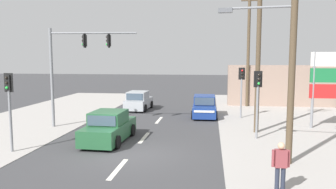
{
  "coord_description": "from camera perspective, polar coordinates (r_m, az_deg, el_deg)",
  "views": [
    {
      "loc": [
        3.46,
        -13.75,
        4.21
      ],
      "look_at": [
        1.14,
        4.0,
        2.22
      ],
      "focal_mm": 35.0,
      "sensor_mm": 36.0,
      "label": 1
    }
  ],
  "objects": [
    {
      "name": "kerb_right_verge",
      "position": [
        17.21,
        26.25,
        -8.44
      ],
      "size": [
        10.0,
        44.0,
        0.02
      ],
      "primitive_type": "cube",
      "color": "#A39E99",
      "rests_on": "ground"
    },
    {
      "name": "hatchback_oncoming_near",
      "position": [
        23.8,
        6.34,
        -2.17
      ],
      "size": [
        1.82,
        3.66,
        1.53
      ],
      "color": "navy",
      "rests_on": "ground"
    },
    {
      "name": "utility_pole_foreground_right",
      "position": [
        13.57,
        20.29,
        7.77
      ],
      "size": [
        3.78,
        0.6,
        8.57
      ],
      "color": "#4C3D2B",
      "rests_on": "ground"
    },
    {
      "name": "lane_dash_far",
      "position": [
        22.42,
        -1.58,
        -4.47
      ],
      "size": [
        0.2,
        2.4,
        0.01
      ],
      "primitive_type": "cube",
      "color": "silver",
      "rests_on": "ground"
    },
    {
      "name": "pedestal_signal_far_median",
      "position": [
        23.44,
        12.69,
        1.8
      ],
      "size": [
        0.44,
        0.3,
        3.56
      ],
      "color": "slate",
      "rests_on": "ground"
    },
    {
      "name": "lane_dash_mid",
      "position": [
        17.61,
        -4.15,
        -7.49
      ],
      "size": [
        0.2,
        2.4,
        0.01
      ],
      "primitive_type": "cube",
      "color": "silver",
      "rests_on": "ground"
    },
    {
      "name": "sedan_crossing_left",
      "position": [
        16.94,
        -10.23,
        -5.71
      ],
      "size": [
        2.0,
        4.29,
        1.56
      ],
      "color": "#235633",
      "rests_on": "ground"
    },
    {
      "name": "kerb_left_verge",
      "position": [
        21.81,
        -26.13,
        -5.41
      ],
      "size": [
        8.0,
        40.0,
        0.02
      ],
      "primitive_type": "cube",
      "color": "#A39E99",
      "rests_on": "ground"
    },
    {
      "name": "ground_plane",
      "position": [
        14.79,
        -6.52,
        -10.24
      ],
      "size": [
        140.0,
        140.0,
        0.0
      ],
      "primitive_type": "plane",
      "color": "#3A3A3D"
    },
    {
      "name": "shopfront_wall_far",
      "position": [
        30.78,
        21.6,
        1.4
      ],
      "size": [
        12.0,
        1.0,
        3.6
      ],
      "primitive_type": "cube",
      "color": "gray",
      "rests_on": "ground"
    },
    {
      "name": "pedestal_signal_left_kerb",
      "position": [
        16.09,
        -25.91,
        -0.69
      ],
      "size": [
        0.44,
        0.3,
        3.56
      ],
      "color": "slate",
      "rests_on": "ground"
    },
    {
      "name": "utility_pole_background_right",
      "position": [
        29.32,
        13.83,
        8.36
      ],
      "size": [
        1.8,
        0.26,
        10.19
      ],
      "color": "#4C3D2B",
      "rests_on": "ground"
    },
    {
      "name": "traffic_signal_mast",
      "position": [
        20.62,
        -16.32,
        5.91
      ],
      "size": [
        5.27,
        0.65,
        6.0
      ],
      "color": "slate",
      "rests_on": "ground"
    },
    {
      "name": "shopping_plaza_sign",
      "position": [
        21.59,
        26.17,
        2.43
      ],
      "size": [
        2.1,
        0.16,
        4.6
      ],
      "color": "slate",
      "rests_on": "ground"
    },
    {
      "name": "lane_dash_near",
      "position": [
        12.95,
        -8.7,
        -12.68
      ],
      "size": [
        0.2,
        2.4,
        0.01
      ],
      "primitive_type": "cube",
      "color": "silver",
      "rests_on": "ground"
    },
    {
      "name": "pedestrian_at_kerb",
      "position": [
        10.95,
        19.02,
        -11.45
      ],
      "size": [
        0.56,
        0.24,
        1.63
      ],
      "color": "#232838",
      "rests_on": "ground"
    },
    {
      "name": "hatchback_receding_far",
      "position": [
        26.92,
        -5.15,
        -1.17
      ],
      "size": [
        1.9,
        3.7,
        1.53
      ],
      "color": "#A3A8AD",
      "rests_on": "ground"
    },
    {
      "name": "pedestal_signal_right_kerb",
      "position": [
        17.52,
        15.35,
        0.24
      ],
      "size": [
        0.44,
        0.31,
        3.56
      ],
      "color": "slate",
      "rests_on": "ground"
    },
    {
      "name": "utility_pole_midground_right",
      "position": [
        18.96,
        15.5,
        8.8
      ],
      "size": [
        1.8,
        0.26,
        9.71
      ],
      "color": "#4C3D2B",
      "rests_on": "ground"
    }
  ]
}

